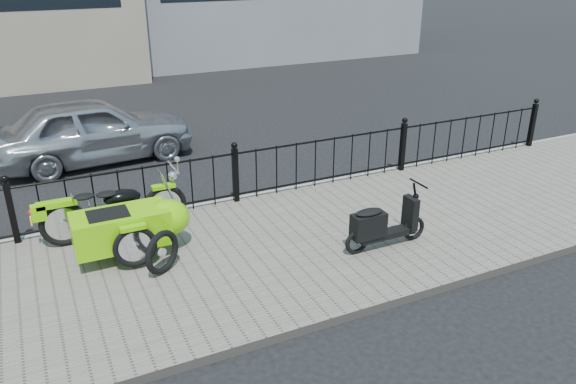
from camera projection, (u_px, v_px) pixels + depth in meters
name	position (u px, v px, depth m)	size (l,w,h in m)	color
ground	(266.00, 238.00, 8.78)	(120.00, 120.00, 0.00)	black
sidewalk	(280.00, 249.00, 8.34)	(30.00, 3.80, 0.12)	#666156
curb	(234.00, 201.00, 9.95)	(30.00, 0.10, 0.12)	gray
iron_fence	(235.00, 176.00, 9.63)	(14.11, 0.11, 1.08)	black
motorcycle_sidecar	(132.00, 221.00, 7.99)	(2.28, 1.48, 0.98)	black
scooter	(381.00, 225.00, 8.12)	(1.38, 0.40, 0.93)	black
spare_tire	(162.00, 252.00, 7.51)	(0.62, 0.62, 0.09)	black
sedan_car	(93.00, 130.00, 11.75)	(1.63, 4.05, 1.38)	#ABADB2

